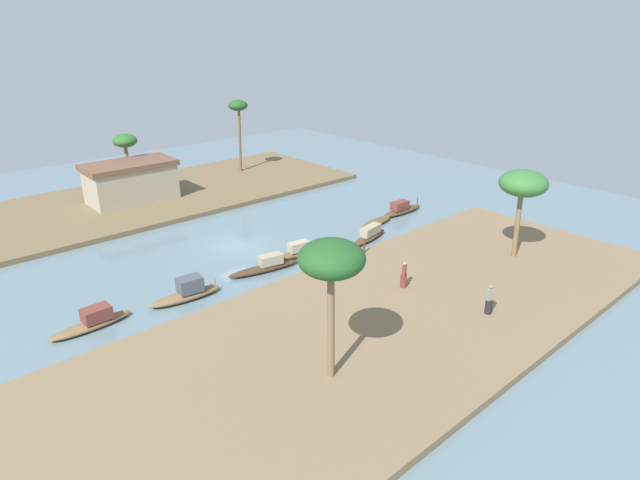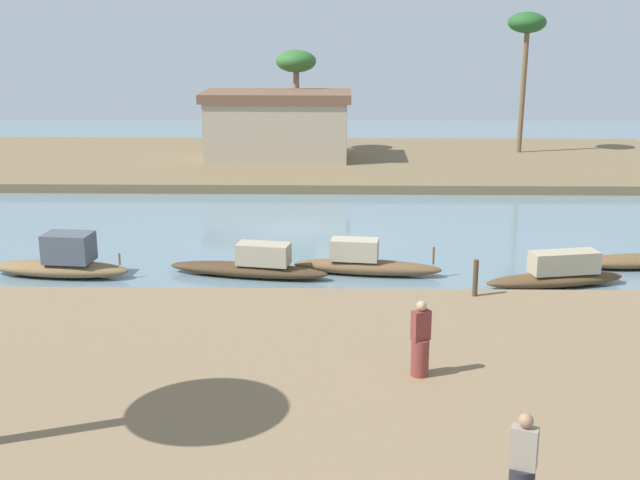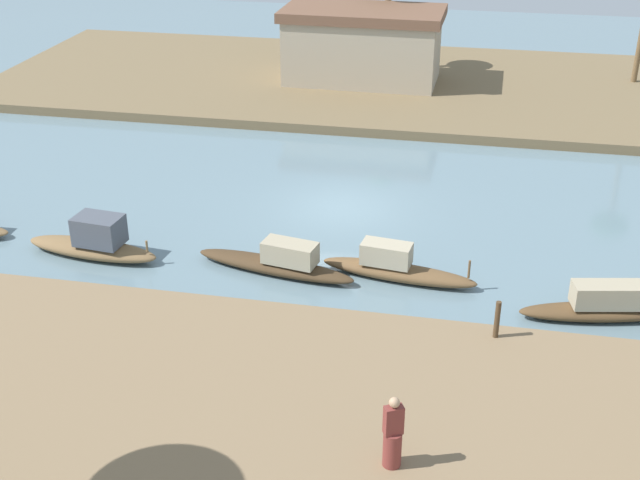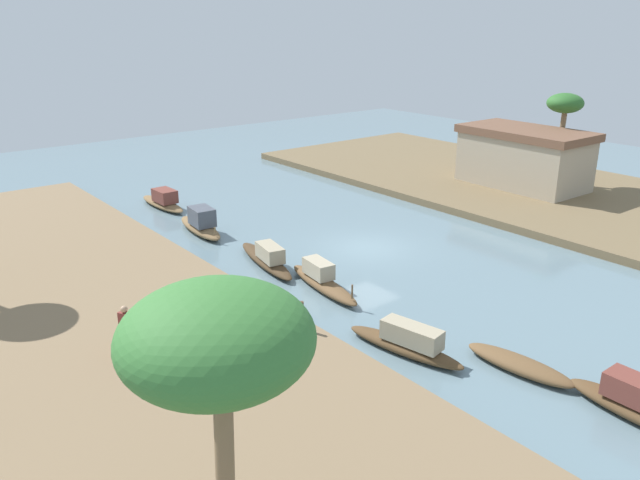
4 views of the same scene
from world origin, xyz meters
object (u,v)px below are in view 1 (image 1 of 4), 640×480
(mooring_post, at_px, (364,246))
(palm_tree_left_far, at_px, (523,184))
(sampan_downstream_large, at_px, (93,321))
(riverside_building, at_px, (131,181))
(sampan_with_tall_canopy, at_px, (187,292))
(sampan_open_hull, at_px, (402,209))
(sampan_with_red_awning, at_px, (369,235))
(sampan_upstream_small, at_px, (376,222))
(palm_tree_right_short, at_px, (238,109))
(sampan_midstream, at_px, (266,266))
(palm_tree_right_tall, at_px, (125,143))
(person_on_near_bank, at_px, (404,277))
(palm_tree_left_near, at_px, (332,261))
(sampan_foreground, at_px, (302,251))
(person_by_mooring, at_px, (489,302))

(mooring_post, bearing_deg, palm_tree_left_far, -44.23)
(sampan_downstream_large, height_order, riverside_building, riverside_building)
(sampan_with_tall_canopy, bearing_deg, sampan_open_hull, 10.43)
(sampan_with_tall_canopy, xyz_separation_m, palm_tree_left_far, (19.74, -10.07, 5.05))
(sampan_open_hull, xyz_separation_m, sampan_with_red_awning, (-6.62, -2.36, -0.00))
(sampan_upstream_small, distance_m, palm_tree_right_short, 21.91)
(sampan_midstream, bearing_deg, riverside_building, 102.18)
(sampan_midstream, relative_size, sampan_with_red_awning, 1.17)
(sampan_open_hull, xyz_separation_m, palm_tree_left_far, (-2.03, -11.75, 5.13))
(palm_tree_left_far, bearing_deg, palm_tree_right_short, 91.72)
(sampan_midstream, distance_m, palm_tree_right_tall, 22.60)
(riverside_building, bearing_deg, sampan_with_red_awning, -63.37)
(sampan_open_hull, bearing_deg, sampan_with_tall_canopy, -175.71)
(person_on_near_bank, bearing_deg, sampan_midstream, -89.38)
(sampan_midstream, bearing_deg, sampan_with_tall_canopy, -168.60)
(sampan_midstream, xyz_separation_m, palm_tree_left_near, (-4.94, -11.69, 5.75))
(person_on_near_bank, distance_m, palm_tree_left_near, 11.17)
(mooring_post, xyz_separation_m, palm_tree_left_far, (7.43, -7.24, 4.61))
(sampan_with_red_awning, height_order, palm_tree_left_near, palm_tree_left_near)
(sampan_upstream_small, bearing_deg, sampan_with_red_awning, -152.25)
(sampan_open_hull, height_order, riverside_building, riverside_building)
(sampan_with_tall_canopy, distance_m, sampan_foreground, 9.37)
(palm_tree_right_short, bearing_deg, palm_tree_right_tall, 179.55)
(sampan_midstream, xyz_separation_m, riverside_building, (-0.53, 19.66, 1.85))
(person_on_near_bank, height_order, person_by_mooring, person_by_mooring)
(sampan_open_hull, height_order, sampan_foreground, sampan_open_hull)
(mooring_post, bearing_deg, palm_tree_right_short, 75.42)
(sampan_midstream, height_order, sampan_with_red_awning, sampan_midstream)
(riverside_building, bearing_deg, sampan_open_hull, -46.74)
(sampan_downstream_large, bearing_deg, sampan_open_hull, 0.48)
(person_by_mooring, bearing_deg, person_on_near_bank, -56.99)
(palm_tree_right_tall, distance_m, riverside_building, 3.95)
(person_by_mooring, bearing_deg, palm_tree_right_tall, -60.09)
(person_on_near_bank, xyz_separation_m, riverside_building, (-4.92, 27.84, 1.12))
(sampan_with_red_awning, height_order, person_by_mooring, person_by_mooring)
(sampan_open_hull, bearing_deg, sampan_midstream, -174.37)
(sampan_foreground, height_order, sampan_with_red_awning, sampan_foreground)
(sampan_open_hull, xyz_separation_m, person_by_mooring, (-10.46, -15.00, 0.72))
(sampan_with_red_awning, bearing_deg, sampan_foreground, 157.97)
(sampan_midstream, distance_m, person_by_mooring, 14.48)
(person_on_near_bank, distance_m, palm_tree_right_short, 31.90)
(sampan_with_tall_canopy, distance_m, riverside_building, 20.52)
(riverside_building, bearing_deg, sampan_downstream_large, -118.26)
(sampan_upstream_small, distance_m, sampan_foreground, 8.78)
(palm_tree_left_near, xyz_separation_m, riverside_building, (4.41, 31.34, -3.90))
(palm_tree_left_near, relative_size, palm_tree_left_far, 1.09)
(sampan_foreground, relative_size, palm_tree_right_short, 0.62)
(sampan_open_hull, relative_size, palm_tree_right_short, 0.60)
(sampan_with_tall_canopy, distance_m, palm_tree_left_far, 22.73)
(palm_tree_left_near, bearing_deg, sampan_downstream_large, 117.67)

